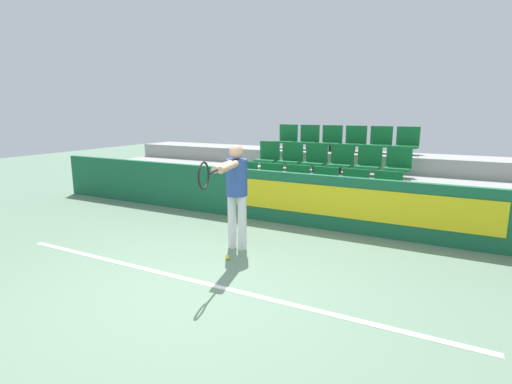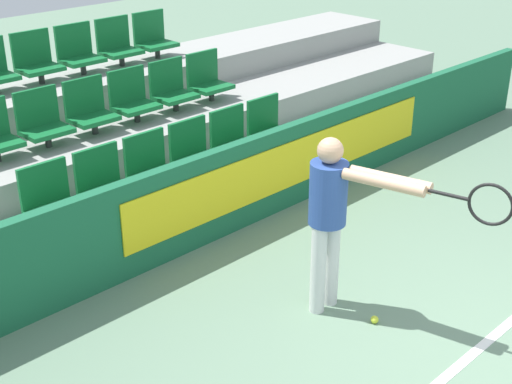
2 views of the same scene
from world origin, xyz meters
name	(u,v)px [view 1 (image 1 of 2)]	position (x,y,z in m)	size (l,w,h in m)	color
ground_plane	(191,290)	(0.00, 0.00, 0.00)	(30.00, 30.00, 0.00)	slate
court_baseline	(202,283)	(0.00, 0.21, 0.00)	(6.15, 0.08, 0.01)	white
barrier_wall	(296,199)	(0.03, 3.03, 0.47)	(11.66, 0.14, 0.94)	#19603D
bleacher_tier_front	(307,207)	(0.00, 3.65, 0.18)	(11.26, 1.09, 0.35)	#9E9E99
bleacher_tier_middle	(325,189)	(0.00, 4.74, 0.35)	(11.26, 1.09, 0.71)	#9E9E99
bleacher_tier_back	(340,174)	(0.00, 5.82, 0.53)	(11.26, 1.09, 1.06)	#9E9E99
stadium_chair_0	(245,178)	(-1.44, 3.78, 0.62)	(0.49, 0.37, 0.60)	#333333
stadium_chair_1	(270,180)	(-0.86, 3.78, 0.62)	(0.49, 0.37, 0.60)	#333333
stadium_chair_2	(296,182)	(-0.29, 3.78, 0.62)	(0.49, 0.37, 0.60)	#333333
stadium_chair_3	(324,185)	(0.29, 3.78, 0.62)	(0.49, 0.37, 0.60)	#333333
stadium_chair_4	(354,188)	(0.86, 3.78, 0.62)	(0.49, 0.37, 0.60)	#333333
stadium_chair_5	(387,191)	(1.44, 3.78, 0.62)	(0.49, 0.37, 0.60)	#333333
stadium_chair_6	(268,156)	(-1.44, 4.87, 0.98)	(0.49, 0.37, 0.60)	#333333
stadium_chair_7	(291,157)	(-0.86, 4.87, 0.98)	(0.49, 0.37, 0.60)	#333333
stadium_chair_8	(315,159)	(-0.29, 4.87, 0.98)	(0.49, 0.37, 0.60)	#333333
stadium_chair_9	(341,160)	(0.29, 4.87, 0.98)	(0.49, 0.37, 0.60)	#333333
stadium_chair_10	(369,162)	(0.86, 4.87, 0.98)	(0.49, 0.37, 0.60)	#333333
stadium_chair_11	(398,164)	(1.44, 4.87, 0.98)	(0.49, 0.37, 0.60)	#333333
stadium_chair_12	(287,138)	(-1.44, 5.95, 1.33)	(0.49, 0.37, 0.60)	#333333
stadium_chair_13	(309,139)	(-0.86, 5.95, 1.33)	(0.49, 0.37, 0.60)	#333333
stadium_chair_14	(331,139)	(-0.29, 5.95, 1.33)	(0.49, 0.37, 0.60)	#333333
stadium_chair_15	(355,140)	(0.29, 5.95, 1.33)	(0.49, 0.37, 0.60)	#333333
stadium_chair_16	(380,141)	(0.86, 5.95, 1.33)	(0.49, 0.37, 0.60)	#333333
stadium_chair_17	(407,142)	(1.44, 5.95, 1.33)	(0.49, 0.37, 0.60)	#333333
tennis_player	(235,187)	(-0.23, 1.37, 0.95)	(0.50, 1.53, 1.54)	silver
tennis_ball	(227,257)	(-0.13, 0.99, 0.03)	(0.07, 0.07, 0.07)	#CCDB33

